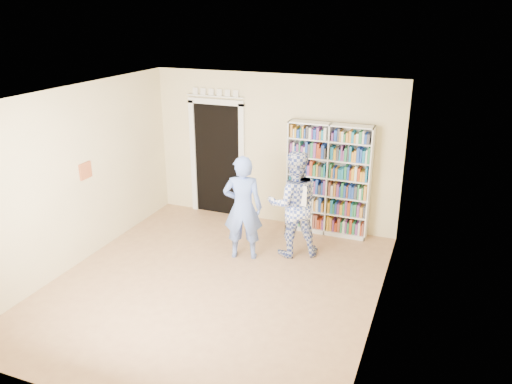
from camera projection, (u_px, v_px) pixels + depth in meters
floor at (214, 285)px, 7.15m from camera, size 5.00×5.00×0.00m
ceiling at (208, 96)px, 6.21m from camera, size 5.00×5.00×0.00m
wall_back at (273, 150)px, 8.86m from camera, size 4.50×0.00×4.50m
wall_left at (76, 178)px, 7.45m from camera, size 0.00×5.00×5.00m
wall_right at (382, 222)px, 5.91m from camera, size 0.00×5.00×5.00m
bookshelf at (328, 179)px, 8.49m from camera, size 1.42×0.27×1.96m
doorway at (217, 154)px, 9.28m from camera, size 1.10×0.08×2.43m
wall_art at (85, 171)px, 7.60m from camera, size 0.03×0.25×0.25m
man_blue at (243, 208)px, 7.68m from camera, size 0.70×0.56×1.67m
man_plaid at (294, 204)px, 7.78m from camera, size 1.04×0.95×1.72m
paper_sheet at (299, 196)px, 7.50m from camera, size 0.23×0.02×0.32m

